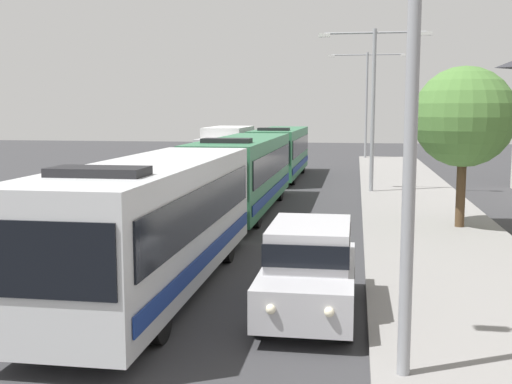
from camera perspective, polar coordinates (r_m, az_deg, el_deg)
bus_lead at (r=14.97m, az=-9.06°, el=-2.47°), size 2.58×10.76×3.21m
bus_second_in_line at (r=26.40m, az=-1.10°, el=1.91°), size 2.58×11.87×3.21m
bus_middle at (r=39.24m, az=2.23°, el=3.72°), size 2.58×11.29×3.21m
white_suv at (r=13.25m, az=4.85°, el=-6.61°), size 1.86×4.52×1.90m
box_truck_oncoming at (r=39.19m, az=-2.68°, el=3.74°), size 2.35×7.36×3.15m
streetlamp_near at (r=9.77m, az=14.05°, el=14.37°), size 5.66×0.28×8.77m
streetlamp_mid at (r=32.18m, az=10.52°, el=8.76°), size 5.45×0.28×8.01m
streetlamp_far at (r=54.68m, az=9.93°, el=8.72°), size 6.56×0.28×8.82m
roadside_tree at (r=23.05m, az=18.21°, el=6.41°), size 3.47×3.47×5.58m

